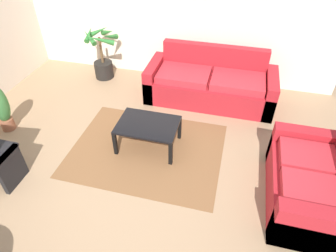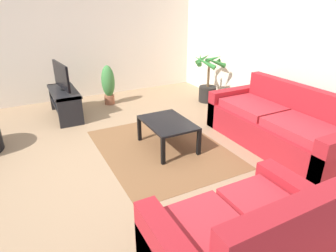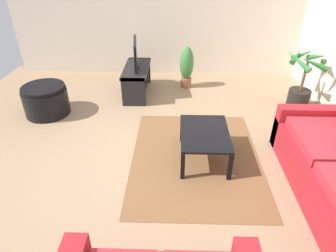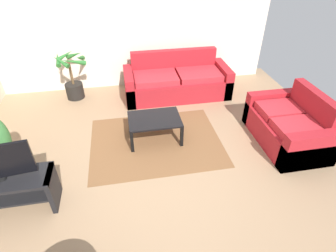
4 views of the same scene
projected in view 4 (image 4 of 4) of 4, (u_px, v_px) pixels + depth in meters
The scene contains 9 objects.
ground_plane at pixel (157, 171), 4.04m from camera, with size 6.60×6.60×0.00m, color #937556.
wall_back at pixel (135, 25), 5.66m from camera, with size 6.00×0.06×2.70m, color beige.
couch_main at pixel (177, 82), 5.81m from camera, with size 2.23×0.90×0.90m.
couch_loveseat at pixel (289, 127), 4.46m from camera, with size 0.90×1.44×0.90m.
tv_stand at pixel (8, 189), 3.31m from camera, with size 1.10×0.45×0.52m.
coffee_table at pixel (154, 121), 4.48m from camera, with size 0.87×0.62×0.42m.
area_rug at pixel (156, 141), 4.61m from camera, with size 2.20×1.70×0.01m, color brown.
potted_palm at pixel (73, 79), 5.62m from camera, with size 0.67×0.71×1.03m.
potted_plant_small at pixel (1, 140), 3.96m from camera, with size 0.27×0.27×0.82m.
Camera 4 is at (-0.36, -2.88, 2.89)m, focal length 28.64 mm.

